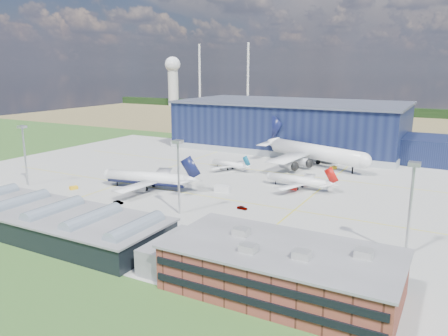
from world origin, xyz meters
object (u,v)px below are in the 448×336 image
hangar (295,128)px  light_mast_center (178,165)px  gse_tug_a (108,210)px  gse_cart_b (169,174)px  light_mast_west (24,146)px  airliner_widebody (316,144)px  car_a (242,208)px  airliner_navy (146,172)px  gse_tug_b (74,188)px  car_b (118,202)px  gse_van_c (240,228)px  light_mast_east (411,194)px  gse_tug_c (333,168)px  airliner_regional (229,161)px  ops_building (281,269)px  gse_van_a (223,189)px  airliner_red (298,176)px

hangar → light_mast_center: 125.07m
gse_tug_a → gse_cart_b: 49.41m
light_mast_west → gse_tug_a: (49.77, -9.42, -14.68)m
airliner_widebody → car_a: airliner_widebody is taller
light_mast_west → hangar: bearing=63.3°
gse_tug_a → airliner_navy: bearing=100.4°
gse_tug_b → car_b: 27.29m
light_mast_center → hangar: bearing=93.3°
gse_tug_b → gse_van_c: bearing=15.1°
light_mast_east → gse_tug_c: 93.02m
light_mast_west → airliner_navy: 47.57m
airliner_widebody → airliner_regional: size_ratio=2.75×
airliner_regional → gse_tug_a: 70.18m
light_mast_east → airliner_regional: (-79.82, 60.49, -11.71)m
ops_building → gse_van_a: (-44.96, 57.54, -3.54)m
ops_building → airliner_regional: (-59.82, 90.49, -1.08)m
hangar → car_b: (-16.14, -126.30, -11.05)m
ops_building → light_mast_east: size_ratio=2.00×
ops_building → light_mast_east: light_mast_east is taller
gse_tug_a → car_b: 8.51m
gse_van_c → car_a: 20.18m
airliner_navy → gse_cart_b: size_ratio=14.77×
light_mast_west → light_mast_east: 135.00m
hangar → light_mast_east: (72.19, -124.80, 3.82)m
gse_tug_b → car_a: bearing=30.2°
hangar → light_mast_center: bearing=-86.7°
airliner_widebody → gse_van_a: (-16.85, -57.46, -8.95)m
light_mast_east → car_a: size_ratio=6.69×
airliner_widebody → gse_tug_b: (-66.93, -80.83, -9.59)m
ops_building → airliner_widebody: bearing=103.7°
gse_van_c → light_mast_west: bearing=77.3°
airliner_widebody → gse_cart_b: bearing=-114.7°
airliner_regional → light_mast_east: bearing=157.0°
light_mast_east → gse_tug_b: light_mast_east is taller
airliner_navy → airliner_red: (49.10, 27.17, -1.80)m
airliner_widebody → gse_tug_a: size_ratio=17.27×
light_mast_east → gse_van_c: (-41.49, -5.44, -14.12)m
gse_tug_b → light_mast_center: bearing=17.8°
hangar → airliner_regional: 65.25m
airliner_regional → car_a: 56.32m
ops_building → gse_van_c: 32.83m
car_a → car_b: 41.12m
airliner_navy → car_a: bearing=162.5°
airliner_navy → gse_cart_b: airliner_navy is taller
airliner_red → airliner_widebody: size_ratio=0.47×
light_mast_center → gse_tug_a: size_ratio=6.34×
gse_tug_b → gse_cart_b: bearing=84.5°
ops_building → light_mast_west: size_ratio=2.00×
gse_tug_c → car_a: gse_tug_c is taller
gse_tug_a → gse_van_c: 43.93m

